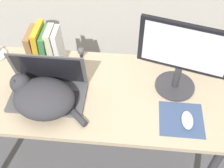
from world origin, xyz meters
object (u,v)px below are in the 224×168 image
at_px(external_monitor, 182,56).
at_px(book_row, 45,46).
at_px(computer_mouse, 187,120).
at_px(webcam, 81,51).
at_px(laptop, 48,88).
at_px(cat, 42,97).

height_order(external_monitor, book_row, external_monitor).
bearing_deg(computer_mouse, webcam, 144.89).
xyz_separation_m(laptop, cat, (-0.01, -0.08, 0.02)).
height_order(computer_mouse, webcam, webcam).
distance_m(laptop, computer_mouse, 0.73).
xyz_separation_m(cat, webcam, (0.13, 0.39, -0.03)).
bearing_deg(external_monitor, laptop, -170.10).
distance_m(cat, computer_mouse, 0.73).
xyz_separation_m(book_row, webcam, (0.20, 0.05, -0.07)).
relative_size(external_monitor, webcam, 6.45).
relative_size(computer_mouse, book_row, 0.46).
xyz_separation_m(external_monitor, computer_mouse, (0.05, -0.23, -0.21)).
bearing_deg(book_row, cat, -78.84).
bearing_deg(book_row, computer_mouse, -25.11).
distance_m(laptop, cat, 0.08).
distance_m(external_monitor, book_row, 0.77).
bearing_deg(laptop, webcam, 68.25).
relative_size(laptop, computer_mouse, 3.60).
bearing_deg(computer_mouse, book_row, 154.89).
bearing_deg(external_monitor, book_row, 169.18).
bearing_deg(cat, webcam, 71.37).
relative_size(external_monitor, book_row, 1.84).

